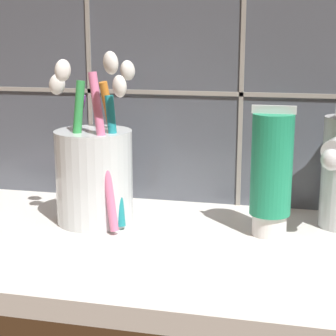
# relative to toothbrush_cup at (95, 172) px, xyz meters

# --- Properties ---
(sink_counter) EXTENTS (0.73, 0.28, 0.02)m
(sink_counter) POSITION_rel_toothbrush_cup_xyz_m (0.13, -0.04, -0.07)
(sink_counter) COLOR silver
(sink_counter) RESTS_ON ground
(tile_wall_backsplash) EXTENTS (0.83, 0.02, 0.40)m
(tile_wall_backsplash) POSITION_rel_toothbrush_cup_xyz_m (0.13, 0.10, 0.13)
(tile_wall_backsplash) COLOR #4C515B
(tile_wall_backsplash) RESTS_ON ground
(toothbrush_cup) EXTENTS (0.10, 0.10, 0.19)m
(toothbrush_cup) POSITION_rel_toothbrush_cup_xyz_m (0.00, 0.00, 0.00)
(toothbrush_cup) COLOR silver
(toothbrush_cup) RESTS_ON sink_counter
(toothpaste_tube) EXTENTS (0.04, 0.04, 0.13)m
(toothpaste_tube) POSITION_rel_toothbrush_cup_xyz_m (0.19, 0.00, 0.01)
(toothpaste_tube) COLOR white
(toothpaste_tube) RESTS_ON sink_counter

